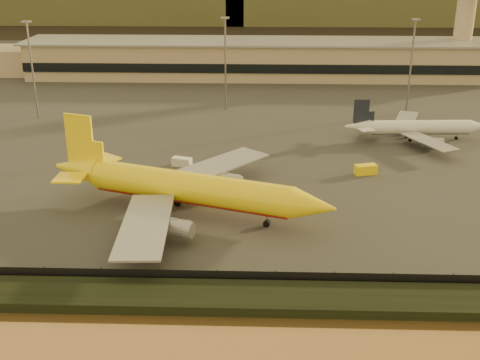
{
  "coord_description": "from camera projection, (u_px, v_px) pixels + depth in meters",
  "views": [
    {
      "loc": [
        -0.45,
        -84.64,
        44.21
      ],
      "look_at": [
        -3.7,
        12.0,
        5.87
      ],
      "focal_mm": 45.0,
      "sensor_mm": 36.0,
      "label": 1
    }
  ],
  "objects": [
    {
      "name": "terminal_building",
      "position": [
        220.0,
        59.0,
        209.71
      ],
      "size": [
        202.0,
        25.0,
        12.6
      ],
      "color": "tan",
      "rests_on": "tarmac"
    },
    {
      "name": "embankment",
      "position": [
        261.0,
        298.0,
        78.86
      ],
      "size": [
        320.0,
        7.0,
        1.4
      ],
      "primitive_type": "cube",
      "color": "black",
      "rests_on": "ground"
    },
    {
      "name": "gse_vehicle_white",
      "position": [
        182.0,
        162.0,
        126.57
      ],
      "size": [
        4.43,
        2.95,
        1.83
      ],
      "primitive_type": "cube",
      "rotation": [
        0.0,
        0.0,
        -0.3
      ],
      "color": "silver",
      "rests_on": "tarmac"
    },
    {
      "name": "white_narrowbody_jet",
      "position": [
        417.0,
        128.0,
        142.68
      ],
      "size": [
        34.57,
        33.72,
        9.94
      ],
      "rotation": [
        0.0,
        0.0,
        0.06
      ],
      "color": "silver",
      "rests_on": "tarmac"
    },
    {
      "name": "gse_vehicle_yellow",
      "position": [
        366.0,
        169.0,
        122.16
      ],
      "size": [
        4.78,
        3.07,
        1.98
      ],
      "primitive_type": "cube",
      "rotation": [
        0.0,
        0.0,
        0.27
      ],
      "color": "yellow",
      "rests_on": "tarmac"
    },
    {
      "name": "apron_light_masts",
      "position": [
        319.0,
        58.0,
        158.34
      ],
      "size": [
        152.2,
        12.2,
        25.4
      ],
      "color": "slate",
      "rests_on": "tarmac"
    },
    {
      "name": "ground",
      "position": [
        261.0,
        243.0,
        94.92
      ],
      "size": [
        900.0,
        900.0,
        0.0
      ],
      "primitive_type": "plane",
      "color": "black",
      "rests_on": "ground"
    },
    {
      "name": "dhl_cargo_jet",
      "position": [
        185.0,
        188.0,
        103.09
      ],
      "size": [
        51.37,
        48.88,
        15.75
      ],
      "rotation": [
        0.0,
        0.0,
        -0.33
      ],
      "color": "yellow",
      "rests_on": "tarmac"
    },
    {
      "name": "perimeter_fence",
      "position": [
        261.0,
        278.0,
        82.36
      ],
      "size": [
        300.0,
        0.05,
        2.2
      ],
      "primitive_type": "cube",
      "color": "black",
      "rests_on": "tarmac"
    },
    {
      "name": "control_tower",
      "position": [
        466.0,
        13.0,
        206.45
      ],
      "size": [
        11.2,
        11.2,
        35.5
      ],
      "color": "tan",
      "rests_on": "tarmac"
    },
    {
      "name": "tarmac",
      "position": [
        261.0,
        98.0,
        183.14
      ],
      "size": [
        320.0,
        220.0,
        0.2
      ],
      "primitive_type": "cube",
      "color": "#2D2D2D",
      "rests_on": "ground"
    }
  ]
}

